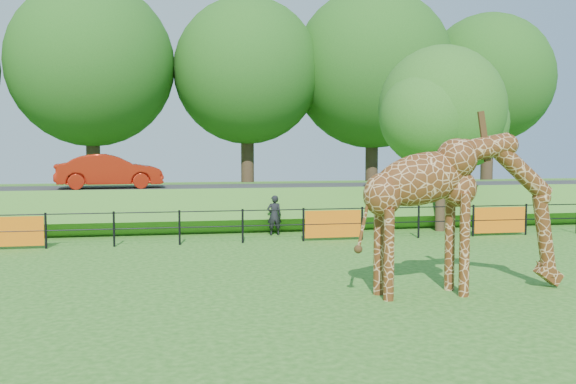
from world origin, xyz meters
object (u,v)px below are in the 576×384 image
object	(u,v)px
car_red	(110,171)
tree_east	(444,114)
giraffe	(464,213)
visitor	(274,215)

from	to	relation	value
car_red	tree_east	size ratio (longest dim) A/B	0.62
giraffe	visitor	world-z (taller)	giraffe
giraffe	tree_east	size ratio (longest dim) A/B	0.70
giraffe	visitor	size ratio (longest dim) A/B	3.39
car_red	visitor	bearing A→B (deg)	-133.71
giraffe	visitor	bearing A→B (deg)	101.18
car_red	tree_east	bearing A→B (deg)	-116.05
car_red	tree_east	world-z (taller)	tree_east
giraffe	tree_east	bearing A→B (deg)	64.83
tree_east	giraffe	bearing A→B (deg)	-112.20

